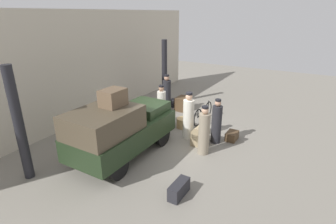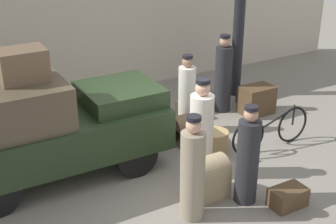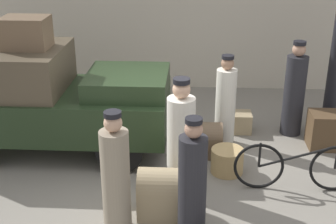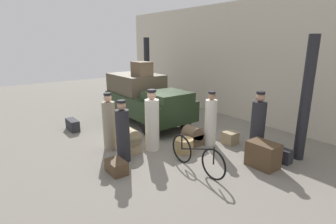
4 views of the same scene
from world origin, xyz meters
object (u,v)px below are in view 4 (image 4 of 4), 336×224
Objects in this scene: conductor_in_dark_uniform at (211,121)px; trunk_large_brown at (117,167)px; trunk_umber_medium at (230,138)px; porter_lifting_near_truck at (152,123)px; porter_standing_middle at (123,134)px; suitcase_small_leather at (192,136)px; suitcase_tan_flat at (284,156)px; bicycle at (197,156)px; porter_with_bicycle at (258,126)px; wicker_basket at (184,146)px; truck at (146,98)px; trunk_wicker_pale at (263,155)px; porter_carrying_trunk at (109,124)px; suitcase_black_upright at (73,125)px; trunk_on_truck_roof at (142,69)px; trunk_barrel_dark at (130,140)px.

conductor_in_dark_uniform is 2.87× the size of trunk_large_brown.
porter_lifting_near_truck is at bearing -116.47° from trunk_umber_medium.
trunk_umber_medium is (0.34, 0.53, -0.56)m from conductor_in_dark_uniform.
suitcase_small_leather is (0.24, 2.19, -0.48)m from porter_standing_middle.
suitcase_tan_flat is (2.02, 0.60, -0.56)m from conductor_in_dark_uniform.
bicycle is 1.04× the size of porter_with_bicycle.
porter_with_bicycle is (1.27, 1.52, 0.61)m from wicker_basket.
porter_lifting_near_truck is 1.73m from trunk_large_brown.
truck is 4.91m from trunk_wicker_pale.
bicycle is 1.11× the size of porter_carrying_trunk.
truck is at bearing -165.18° from trunk_umber_medium.
suitcase_black_upright is 3.19m from trunk_on_truck_roof.
suitcase_small_leather is at bearing -124.13° from trunk_umber_medium.
truck is 4.19m from bicycle.
bicycle is 2.53× the size of trunk_wicker_pale.
trunk_on_truck_roof is at bearing 153.64° from porter_lifting_near_truck.
trunk_large_brown is at bearing -123.02° from bicycle.
porter_with_bicycle is at bearing 69.54° from trunk_large_brown.
porter_with_bicycle is (0.29, 1.97, 0.43)m from bicycle.
wicker_basket is at bearing -11.48° from trunk_on_truck_roof.
trunk_large_brown is (2.96, -2.71, -0.83)m from truck.
conductor_in_dark_uniform reaches higher than trunk_umber_medium.
truck is at bearing 72.65° from suitcase_black_upright.
trunk_on_truck_roof is (0.58, 2.53, 1.86)m from suitcase_black_upright.
porter_lifting_near_truck reaches higher than wicker_basket.
porter_carrying_trunk is (-2.47, -1.08, 0.38)m from bicycle.
trunk_umber_medium is (1.06, 2.14, -0.62)m from porter_lifting_near_truck.
porter_with_bicycle is (4.29, 0.86, -0.17)m from truck.
bicycle is 1.68m from trunk_wicker_pale.
truck reaches higher than suitcase_small_leather.
porter_lifting_near_truck is at bearing -175.37° from bicycle.
conductor_in_dark_uniform reaches higher than trunk_wicker_pale.
conductor_in_dark_uniform is 2.36× the size of trunk_barrel_dark.
porter_with_bicycle is at bearing -1.90° from trunk_umber_medium.
suitcase_black_upright is at bearing -144.90° from suitcase_small_leather.
porter_carrying_trunk is 3.64m from trunk_umber_medium.
suitcase_black_upright is 1.26× the size of suitcase_small_leather.
trunk_large_brown is 2.65m from suitcase_small_leather.
truck reaches higher than porter_lifting_near_truck.
wicker_basket reaches higher than suitcase_tan_flat.
porter_carrying_trunk is (1.52, -2.19, -0.22)m from truck.
wicker_basket reaches higher than trunk_umber_medium.
conductor_in_dark_uniform is 2.25× the size of trunk_on_truck_roof.
porter_lifting_near_truck is at bearing -28.39° from truck.
porter_standing_middle is at bearing -132.53° from trunk_wicker_pale.
suitcase_tan_flat is at bearing 2.60° from trunk_umber_medium.
truck is 1.09m from trunk_on_truck_roof.
wicker_basket is at bearing -90.22° from conductor_in_dark_uniform.
bicycle is 1.75m from porter_lifting_near_truck.
trunk_barrel_dark is at bearing -113.18° from porter_lifting_near_truck.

